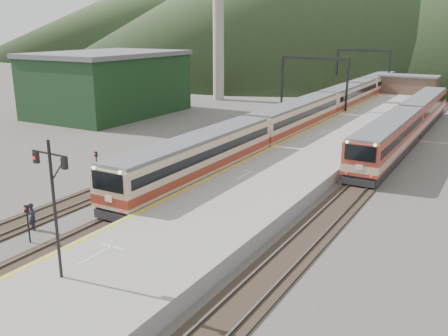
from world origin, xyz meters
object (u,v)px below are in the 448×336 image
Objects in this scene: worker at (33,216)px; second_train at (408,122)px; signal_mast at (53,195)px; main_train at (326,105)px.

second_train is at bearing -86.52° from worker.
signal_mast is 3.69× the size of worker.
main_train is at bearing 94.73° from signal_mast.
main_train reaches higher than worker.
worker is at bearing -111.94° from second_train.
second_train is 6.11× the size of signal_mast.
worker is (-3.52, -44.12, -1.20)m from main_train.
main_train is 49.04m from signal_mast.
signal_mast reaches higher than main_train.
second_train is (11.50, -6.84, -0.08)m from main_train.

